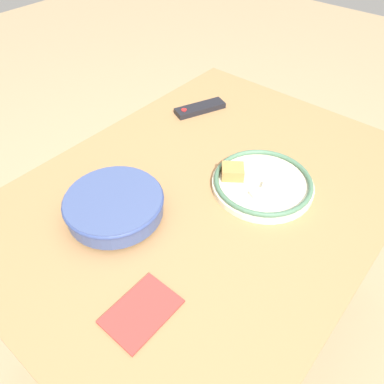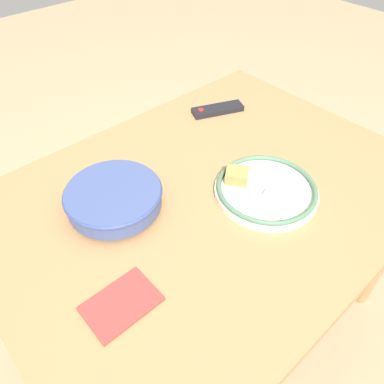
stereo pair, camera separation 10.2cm
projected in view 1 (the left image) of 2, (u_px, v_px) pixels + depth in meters
ground_plane at (203, 311)px, 1.57m from camera, size 8.00×8.00×0.00m
dining_table at (207, 208)px, 1.13m from camera, size 1.24×0.92×0.71m
noodle_bowl at (114, 205)px, 0.97m from camera, size 0.26×0.26×0.07m
food_plate at (261, 183)px, 1.07m from camera, size 0.29×0.29×0.05m
tv_remote at (200, 108)px, 1.37m from camera, size 0.19×0.12×0.02m
folded_napkin at (141, 311)px, 0.80m from camera, size 0.16×0.11×0.01m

